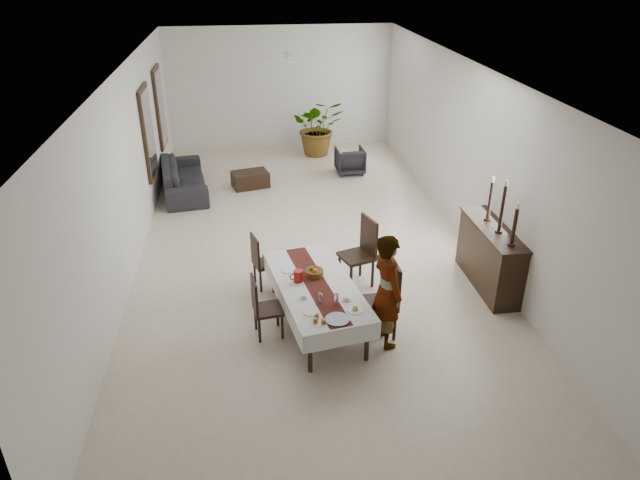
{
  "coord_description": "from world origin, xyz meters",
  "views": [
    {
      "loc": [
        -0.99,
        -9.45,
        4.94
      ],
      "look_at": [
        0.01,
        -1.94,
        1.05
      ],
      "focal_mm": 32.0,
      "sensor_mm": 36.0,
      "label": 1
    }
  ],
  "objects_px": {
    "sofa": "(184,178)",
    "dining_table_top": "(316,285)",
    "woman": "(387,291)",
    "sideboard_body": "(490,258)",
    "red_pitcher": "(298,276)"
  },
  "relations": [
    {
      "from": "red_pitcher",
      "to": "dining_table_top",
      "type": "bearing_deg",
      "value": -21.13
    },
    {
      "from": "dining_table_top",
      "to": "sideboard_body",
      "type": "bearing_deg",
      "value": 3.76
    },
    {
      "from": "dining_table_top",
      "to": "red_pitcher",
      "type": "distance_m",
      "value": 0.29
    },
    {
      "from": "dining_table_top",
      "to": "red_pitcher",
      "type": "xyz_separation_m",
      "value": [
        -0.24,
        0.09,
        0.12
      ]
    },
    {
      "from": "red_pitcher",
      "to": "sideboard_body",
      "type": "bearing_deg",
      "value": 10.95
    },
    {
      "from": "sofa",
      "to": "dining_table_top",
      "type": "bearing_deg",
      "value": -164.91
    },
    {
      "from": "red_pitcher",
      "to": "sideboard_body",
      "type": "distance_m",
      "value": 3.22
    },
    {
      "from": "sofa",
      "to": "red_pitcher",
      "type": "bearing_deg",
      "value": -166.78
    },
    {
      "from": "dining_table_top",
      "to": "red_pitcher",
      "type": "height_order",
      "value": "red_pitcher"
    },
    {
      "from": "sofa",
      "to": "sideboard_body",
      "type": "bearing_deg",
      "value": -140.17
    },
    {
      "from": "dining_table_top",
      "to": "woman",
      "type": "distance_m",
      "value": 1.07
    },
    {
      "from": "sideboard_body",
      "to": "dining_table_top",
      "type": "bearing_deg",
      "value": -166.41
    },
    {
      "from": "dining_table_top",
      "to": "sideboard_body",
      "type": "distance_m",
      "value": 3.0
    },
    {
      "from": "woman",
      "to": "sideboard_body",
      "type": "xyz_separation_m",
      "value": [
        2.02,
        1.27,
        -0.33
      ]
    },
    {
      "from": "red_pitcher",
      "to": "woman",
      "type": "distance_m",
      "value": 1.31
    }
  ]
}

